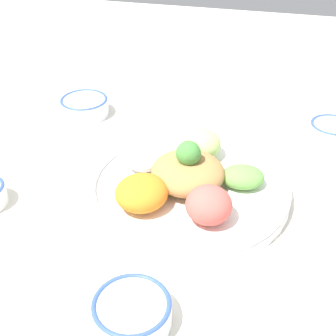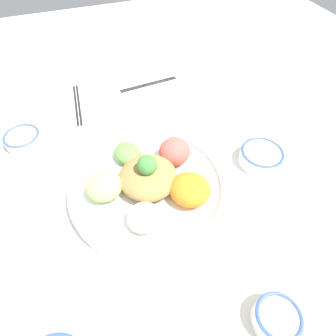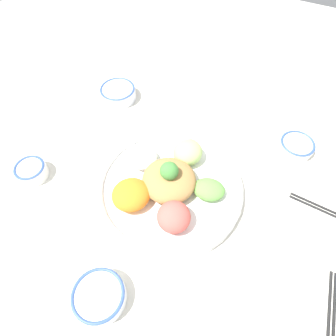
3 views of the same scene
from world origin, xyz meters
name	(u,v)px [view 1 (image 1 of 3)]	position (x,y,z in m)	size (l,w,h in m)	color
ground_plane	(202,191)	(0.00, 0.00, 0.00)	(2.40, 2.40, 0.00)	silver
salad_platter	(187,182)	(-0.03, -0.02, 0.03)	(0.39, 0.39, 0.12)	white
sauce_bowl_red	(85,106)	(-0.34, 0.24, 0.02)	(0.12, 0.12, 0.04)	white
rice_bowl_blue	(132,311)	(-0.04, -0.32, 0.02)	(0.11, 0.11, 0.04)	white
rice_bowl_plain	(332,129)	(0.25, 0.27, 0.02)	(0.10, 0.10, 0.03)	white
serving_spoon_main	(296,277)	(0.18, -0.18, 0.00)	(0.14, 0.08, 0.01)	white
serving_spoon_extra	(73,156)	(-0.29, 0.05, 0.00)	(0.12, 0.12, 0.01)	white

